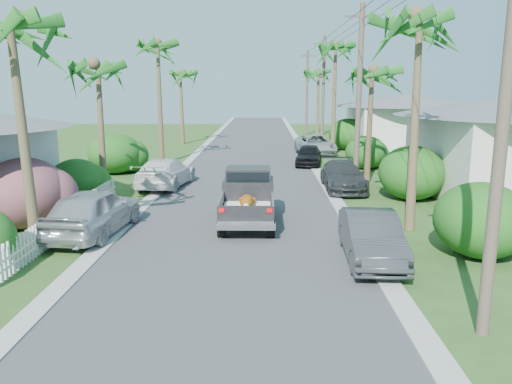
{
  "coord_description": "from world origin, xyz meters",
  "views": [
    {
      "loc": [
        0.98,
        -11.77,
        5.09
      ],
      "look_at": [
        0.7,
        5.85,
        1.4
      ],
      "focal_mm": 35.0,
      "sensor_mm": 36.0,
      "label": 1
    }
  ],
  "objects_px": {
    "palm_l_b": "(97,65)",
    "utility_pole_d": "(307,92)",
    "parked_car_ln": "(93,212)",
    "utility_pole_c": "(323,94)",
    "palm_r_c": "(336,45)",
    "palm_r_d": "(319,71)",
    "palm_l_c": "(158,44)",
    "house_right_far": "(409,124)",
    "parked_car_rn": "(371,237)",
    "palm_l_a": "(12,22)",
    "utility_pole_a": "(504,114)",
    "pickup_truck": "(248,195)",
    "palm_r_b": "(372,71)",
    "utility_pole_b": "(359,98)",
    "parked_car_rf": "(309,155)",
    "parked_car_lf": "(166,173)",
    "palm_l_d": "(181,72)",
    "parked_car_rd": "(315,145)",
    "parked_car_rm": "(343,176)",
    "palm_r_a": "(422,17)"
  },
  "relations": [
    {
      "from": "palm_l_b",
      "to": "parked_car_rm",
      "type": "bearing_deg",
      "value": 5.65
    },
    {
      "from": "palm_r_d",
      "to": "utility_pole_d",
      "type": "distance_m",
      "value": 3.79
    },
    {
      "from": "palm_l_b",
      "to": "palm_r_d",
      "type": "bearing_deg",
      "value": 64.59
    },
    {
      "from": "palm_l_c",
      "to": "palm_r_c",
      "type": "height_order",
      "value": "palm_r_c"
    },
    {
      "from": "parked_car_rf",
      "to": "house_right_far",
      "type": "xyz_separation_m",
      "value": [
        9.03,
        8.66,
        1.43
      ]
    },
    {
      "from": "palm_l_a",
      "to": "utility_pole_a",
      "type": "xyz_separation_m",
      "value": [
        11.8,
        -5.0,
        -2.33
      ]
    },
    {
      "from": "pickup_truck",
      "to": "utility_pole_d",
      "type": "relative_size",
      "value": 0.57
    },
    {
      "from": "utility_pole_c",
      "to": "utility_pole_d",
      "type": "xyz_separation_m",
      "value": [
        0.0,
        15.0,
        0.0
      ]
    },
    {
      "from": "parked_car_lf",
      "to": "utility_pole_a",
      "type": "xyz_separation_m",
      "value": [
        9.74,
        -15.8,
        3.86
      ]
    },
    {
      "from": "parked_car_ln",
      "to": "palm_l_a",
      "type": "bearing_deg",
      "value": 65.98
    },
    {
      "from": "utility_pole_a",
      "to": "parked_car_ln",
      "type": "bearing_deg",
      "value": 146.23
    },
    {
      "from": "parked_car_lf",
      "to": "palm_l_a",
      "type": "bearing_deg",
      "value": 86.92
    },
    {
      "from": "house_right_far",
      "to": "utility_pole_d",
      "type": "bearing_deg",
      "value": 119.65
    },
    {
      "from": "palm_r_a",
      "to": "palm_l_c",
      "type": "bearing_deg",
      "value": 127.55
    },
    {
      "from": "parked_car_rf",
      "to": "utility_pole_c",
      "type": "height_order",
      "value": "utility_pole_c"
    },
    {
      "from": "parked_car_rd",
      "to": "palm_r_b",
      "type": "height_order",
      "value": "palm_r_b"
    },
    {
      "from": "parked_car_lf",
      "to": "palm_l_d",
      "type": "bearing_deg",
      "value": -75.63
    },
    {
      "from": "utility_pole_b",
      "to": "palm_l_a",
      "type": "bearing_deg",
      "value": -139.72
    },
    {
      "from": "palm_l_a",
      "to": "palm_r_c",
      "type": "distance_m",
      "value": 26.16
    },
    {
      "from": "palm_r_a",
      "to": "house_right_far",
      "type": "xyz_separation_m",
      "value": [
        6.7,
        24.0,
        -5.3
      ]
    },
    {
      "from": "parked_car_rd",
      "to": "parked_car_ln",
      "type": "height_order",
      "value": "parked_car_ln"
    },
    {
      "from": "palm_r_b",
      "to": "palm_r_c",
      "type": "distance_m",
      "value": 11.22
    },
    {
      "from": "palm_r_b",
      "to": "house_right_far",
      "type": "xyz_separation_m",
      "value": [
        6.4,
        15.0,
        -3.83
      ]
    },
    {
      "from": "parked_car_ln",
      "to": "house_right_far",
      "type": "xyz_separation_m",
      "value": [
        18.0,
        24.91,
        1.28
      ]
    },
    {
      "from": "parked_car_rm",
      "to": "utility_pole_a",
      "type": "height_order",
      "value": "utility_pole_a"
    },
    {
      "from": "pickup_truck",
      "to": "palm_l_a",
      "type": "bearing_deg",
      "value": -148.2
    },
    {
      "from": "parked_car_lf",
      "to": "parked_car_rn",
      "type": "bearing_deg",
      "value": 134.2
    },
    {
      "from": "utility_pole_a",
      "to": "utility_pole_d",
      "type": "relative_size",
      "value": 1.0
    },
    {
      "from": "parked_car_rn",
      "to": "parked_car_lf",
      "type": "height_order",
      "value": "parked_car_lf"
    },
    {
      "from": "pickup_truck",
      "to": "house_right_far",
      "type": "distance_m",
      "value": 26.19
    },
    {
      "from": "palm_r_b",
      "to": "utility_pole_b",
      "type": "relative_size",
      "value": 0.8
    },
    {
      "from": "house_right_far",
      "to": "palm_l_b",
      "type": "bearing_deg",
      "value": -137.73
    },
    {
      "from": "palm_l_b",
      "to": "house_right_far",
      "type": "relative_size",
      "value": 0.82
    },
    {
      "from": "parked_car_rn",
      "to": "parked_car_ln",
      "type": "xyz_separation_m",
      "value": [
        -9.19,
        2.54,
        0.12
      ]
    },
    {
      "from": "utility_pole_a",
      "to": "utility_pole_c",
      "type": "xyz_separation_m",
      "value": [
        0.0,
        30.0,
        0.0
      ]
    },
    {
      "from": "parked_car_rd",
      "to": "palm_r_d",
      "type": "distance_m",
      "value": 14.28
    },
    {
      "from": "palm_r_d",
      "to": "utility_pole_c",
      "type": "xyz_separation_m",
      "value": [
        -0.9,
        -12.0,
        -2.14
      ]
    },
    {
      "from": "parked_car_rn",
      "to": "palm_l_a",
      "type": "bearing_deg",
      "value": 179.68
    },
    {
      "from": "pickup_truck",
      "to": "palm_r_a",
      "type": "bearing_deg",
      "value": -10.32
    },
    {
      "from": "parked_car_rf",
      "to": "parked_car_rm",
      "type": "bearing_deg",
      "value": -75.12
    },
    {
      "from": "parked_car_rf",
      "to": "utility_pole_a",
      "type": "height_order",
      "value": "utility_pole_a"
    },
    {
      "from": "palm_l_c",
      "to": "utility_pole_d",
      "type": "xyz_separation_m",
      "value": [
        11.6,
        21.0,
        -3.31
      ]
    },
    {
      "from": "palm_l_b",
      "to": "utility_pole_d",
      "type": "xyz_separation_m",
      "value": [
        12.4,
        31.0,
        -1.55
      ]
    },
    {
      "from": "parked_car_rn",
      "to": "palm_l_b",
      "type": "bearing_deg",
      "value": 141.48
    },
    {
      "from": "parked_car_rn",
      "to": "parked_car_lf",
      "type": "xyz_separation_m",
      "value": [
        -8.33,
        11.26,
        0.02
      ]
    },
    {
      "from": "palm_r_a",
      "to": "palm_l_b",
      "type": "bearing_deg",
      "value": 155.39
    },
    {
      "from": "palm_r_d",
      "to": "parked_car_rf",
      "type": "bearing_deg",
      "value": -97.72
    },
    {
      "from": "parked_car_ln",
      "to": "utility_pole_c",
      "type": "distance_m",
      "value": 25.52
    },
    {
      "from": "palm_r_c",
      "to": "palm_r_d",
      "type": "xyz_separation_m",
      "value": [
        0.3,
        14.0,
        -1.37
      ]
    },
    {
      "from": "palm_r_b",
      "to": "utility_pole_c",
      "type": "xyz_separation_m",
      "value": [
        -1.0,
        13.0,
        -1.35
      ]
    }
  ]
}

